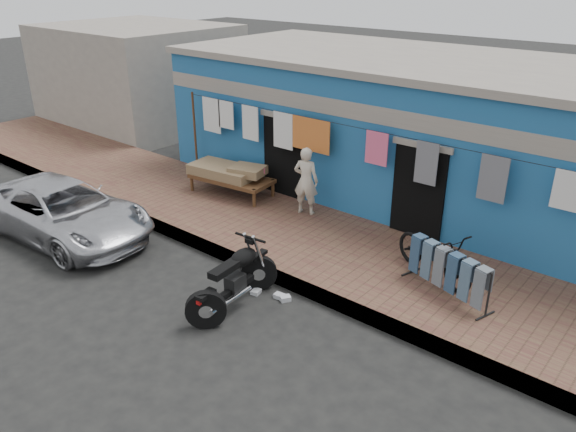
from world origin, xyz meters
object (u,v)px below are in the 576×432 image
Objects in this scene: seated_person at (306,181)px; jeans_rack at (448,272)px; charpoy at (232,179)px; car at (63,210)px; bicycle at (435,248)px; motorcycle at (233,278)px.

seated_person reaches higher than jeans_rack.
jeans_rack is at bearing 146.42° from seated_person.
jeans_rack reaches higher than charpoy.
car reaches higher than charpoy.
car is 2.46× the size of jeans_rack.
car is at bearing 134.16° from bicycle.
jeans_rack is (0.44, -0.38, -0.16)m from bicycle.
motorcycle is at bearing 160.16° from bicycle.
motorcycle is (-2.28, -2.66, -0.25)m from bicycle.
motorcycle is (1.15, -3.42, -0.44)m from seated_person.
seated_person reaches higher than charpoy.
bicycle reaches higher than car.
motorcycle is at bearing 91.25° from seated_person.
jeans_rack is (5.94, -0.91, 0.06)m from charpoy.
jeans_rack is at bearing -110.06° from bicycle.
motorcycle is at bearing -139.92° from jeans_rack.
car is 4.66m from motorcycle.
bicycle is (6.93, 3.00, 0.21)m from car.
seated_person is 0.87× the size of jeans_rack.
jeans_rack is (2.72, 2.29, 0.10)m from motorcycle.
motorcycle is at bearing -90.15° from car.
car is 2.44× the size of bicycle.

